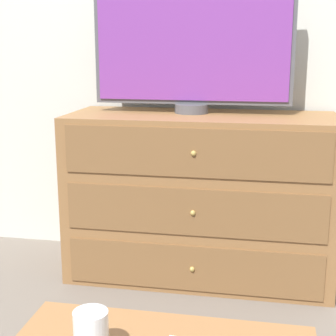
{
  "coord_description": "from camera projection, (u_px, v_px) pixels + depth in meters",
  "views": [
    {
      "loc": [
        0.18,
        -2.74,
        1.14
      ],
      "look_at": [
        -0.08,
        -1.35,
        0.81
      ],
      "focal_mm": 55.0,
      "sensor_mm": 36.0,
      "label": 1
    }
  ],
  "objects": [
    {
      "name": "tv",
      "position": [
        192.0,
        41.0,
        2.46
      ],
      "size": [
        0.96,
        0.17,
        0.67
      ],
      "color": "#515156",
      "rests_on": "dresser"
    },
    {
      "name": "wall_back",
      "position": [
        234.0,
        15.0,
        2.64
      ],
      "size": [
        12.0,
        0.05,
        2.6
      ],
      "color": "silver",
      "rests_on": "ground_plane"
    },
    {
      "name": "ground_plane",
      "position": [
        227.0,
        253.0,
        2.91
      ],
      "size": [
        12.0,
        12.0,
        0.0
      ],
      "primitive_type": "plane",
      "color": "#70665B"
    },
    {
      "name": "dresser",
      "position": [
        200.0,
        197.0,
        2.56
      ],
      "size": [
        1.29,
        0.53,
        0.82
      ],
      "color": "olive",
      "rests_on": "ground_plane"
    }
  ]
}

